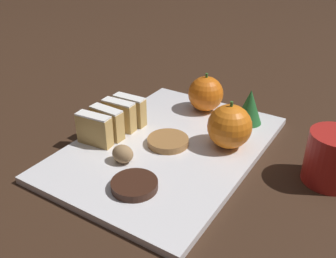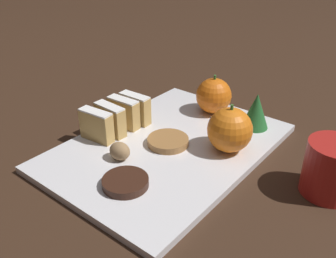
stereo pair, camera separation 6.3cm
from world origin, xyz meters
name	(u,v)px [view 1 (the left image)]	position (x,y,z in m)	size (l,w,h in m)	color
ground_plane	(168,150)	(0.00, 0.00, 0.00)	(6.00, 6.00, 0.00)	#382316
serving_platter	(168,147)	(0.00, 0.00, 0.01)	(0.29, 0.41, 0.01)	white
stollen_slice_front	(94,130)	(-0.11, -0.06, 0.04)	(0.06, 0.03, 0.06)	tan
stollen_slice_second	(107,123)	(-0.11, -0.03, 0.04)	(0.06, 0.02, 0.06)	tan
stollen_slice_third	(118,116)	(-0.11, 0.00, 0.04)	(0.06, 0.02, 0.06)	tan
stollen_slice_fourth	(130,110)	(-0.10, 0.03, 0.04)	(0.06, 0.02, 0.06)	tan
orange_near	(206,94)	(-0.01, 0.15, 0.05)	(0.07, 0.07, 0.08)	orange
orange_far	(230,126)	(0.09, 0.05, 0.05)	(0.08, 0.08, 0.08)	orange
walnut	(123,154)	(-0.03, -0.08, 0.03)	(0.04, 0.03, 0.03)	#9E7A51
chocolate_cookie	(134,185)	(0.02, -0.13, 0.02)	(0.07, 0.07, 0.01)	#381E14
gingerbread_cookie	(167,141)	(0.00, 0.00, 0.02)	(0.07, 0.07, 0.01)	#A3703D
evergreen_sprig	(250,107)	(0.09, 0.15, 0.05)	(0.05, 0.05, 0.07)	#23662D
coffee_mug	(334,158)	(0.26, 0.06, 0.04)	(0.11, 0.08, 0.08)	red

